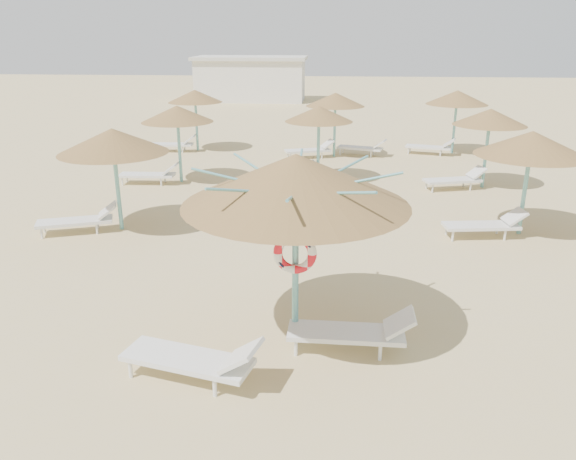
{
  "coord_description": "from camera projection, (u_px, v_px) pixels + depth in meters",
  "views": [
    {
      "loc": [
        0.39,
        -8.62,
        5.04
      ],
      "look_at": [
        -0.47,
        1.87,
        1.3
      ],
      "focal_mm": 35.0,
      "sensor_mm": 36.0,
      "label": 1
    }
  ],
  "objects": [
    {
      "name": "ground",
      "position": [
        306.0,
        336.0,
        9.81
      ],
      "size": [
        120.0,
        120.0,
        0.0
      ],
      "primitive_type": "plane",
      "color": "tan",
      "rests_on": "ground"
    },
    {
      "name": "lounger_main_a",
      "position": [
        196.0,
        359.0,
        8.45
      ],
      "size": [
        2.26,
        1.17,
        0.79
      ],
      "rotation": [
        0.0,
        0.0,
        -0.25
      ],
      "color": "silver",
      "rests_on": "ground"
    },
    {
      "name": "service_hut",
      "position": [
        251.0,
        78.0,
        42.59
      ],
      "size": [
        8.4,
        4.4,
        3.25
      ],
      "color": "silver",
      "rests_on": "ground"
    },
    {
      "name": "main_palapa",
      "position": [
        296.0,
        180.0,
        8.76
      ],
      "size": [
        3.64,
        3.64,
        3.26
      ],
      "color": "#65AEB0",
      "rests_on": "ground"
    },
    {
      "name": "lounger_main_b",
      "position": [
        354.0,
        331.0,
        9.26
      ],
      "size": [
        2.08,
        0.66,
        0.75
      ],
      "rotation": [
        0.0,
        0.0,
        -0.02
      ],
      "color": "silver",
      "rests_on": "ground"
    },
    {
      "name": "palapa_field",
      "position": [
        365.0,
        120.0,
        18.32
      ],
      "size": [
        19.97,
        13.63,
        2.71
      ],
      "color": "#65AEB0",
      "rests_on": "ground"
    }
  ]
}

